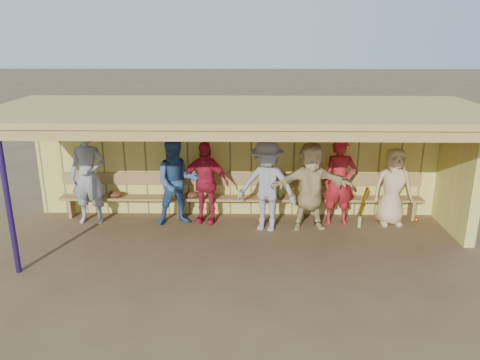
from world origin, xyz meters
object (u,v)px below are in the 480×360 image
object	(u,v)px
player_h	(393,187)
bench	(241,193)
player_c	(177,182)
player_f	(310,186)
player_d	(205,183)
player_a	(88,176)
player_e	(267,186)
player_g	(339,182)

from	to	relation	value
player_h	bench	bearing A→B (deg)	169.84
player_c	player_f	world-z (taller)	player_c
player_d	player_h	distance (m)	3.79
player_c	player_h	xyz separation A→B (m)	(4.34, 0.07, -0.10)
player_a	bench	world-z (taller)	player_a
player_h	player_a	bearing A→B (deg)	176.60
player_c	player_d	bearing A→B (deg)	-2.65
player_d	player_a	bearing A→B (deg)	-166.54
player_a	player_h	xyz separation A→B (m)	(6.14, 0.02, -0.20)
player_a	bench	distance (m)	3.13
player_e	player_g	xyz separation A→B (m)	(1.47, 0.35, -0.02)
player_e	player_g	world-z (taller)	player_e
player_g	player_h	world-z (taller)	player_g
player_f	player_g	size ratio (longest dim) A/B	0.99
player_d	player_g	bearing A→B (deg)	11.14
player_a	player_c	distance (m)	1.80
player_e	player_g	bearing A→B (deg)	29.89
player_c	player_f	size ratio (longest dim) A/B	1.01
player_g	player_h	bearing A→B (deg)	-1.60
player_g	bench	distance (m)	2.05
player_d	bench	bearing A→B (deg)	34.75
player_a	player_g	size ratio (longest dim) A/B	1.12
player_a	player_f	world-z (taller)	player_a
player_c	bench	size ratio (longest dim) A/B	0.23
player_c	player_d	size ratio (longest dim) A/B	1.05
player_e	bench	bearing A→B (deg)	143.37
player_a	player_g	bearing A→B (deg)	2.60
player_c	player_f	bearing A→B (deg)	-18.81
player_d	player_f	xyz separation A→B (m)	(2.10, -0.29, 0.03)
player_c	player_e	size ratio (longest dim) A/B	0.98
player_a	player_h	size ratio (longest dim) A/B	1.25
player_h	bench	distance (m)	3.10
player_g	player_f	bearing A→B (deg)	-157.78
player_e	bench	size ratio (longest dim) A/B	0.24
player_f	player_h	xyz separation A→B (m)	(1.69, 0.24, -0.09)
bench	player_h	bearing A→B (deg)	-6.61
player_c	player_g	xyz separation A→B (m)	(3.27, 0.09, -0.00)
player_c	player_h	distance (m)	4.34
player_a	player_f	size ratio (longest dim) A/B	1.13
player_a	player_c	world-z (taller)	player_a
player_a	player_c	xyz separation A→B (m)	(1.80, -0.06, -0.10)
player_d	player_e	size ratio (longest dim) A/B	0.93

